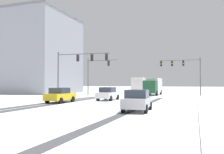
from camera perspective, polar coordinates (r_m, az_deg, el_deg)
The scene contains 12 objects.
wheel_track_left_lane at distance 24.06m, azimuth -15.49°, elevation -6.45°, with size 1.19×30.62×0.01m, color #4C4C51.
wheel_track_right_lane at distance 24.86m, azimuth -18.10°, elevation -6.26°, with size 1.15×30.62×0.01m, color #4C4C51.
wheel_track_center at distance 20.43m, azimuth 5.55°, elevation -7.39°, with size 0.72×30.62×0.01m, color #4C4C51.
traffic_signal_far_right at distance 43.71m, azimuth 16.36°, elevation 2.14°, with size 6.98×0.52×6.50m.
traffic_signal_far_left at distance 42.99m, azimuth -3.78°, elevation 1.61°, with size 5.83×0.58×6.50m.
traffic_signal_near_left at distance 33.60m, azimuth -7.94°, elevation 3.20°, with size 7.58×0.69×6.50m.
car_white_lead at distance 30.07m, azimuth -0.96°, elevation -3.94°, with size 1.88×4.12×1.62m.
car_yellow_cab_second at distance 27.08m, azimuth -12.05°, elevation -4.18°, with size 1.85×4.11×1.62m.
car_silver_third at distance 18.50m, azimuth 5.97°, elevation -5.48°, with size 2.02×4.19×1.62m.
bus_oncoming at distance 57.58m, azimuth 6.94°, elevation -1.58°, with size 2.87×11.06×3.38m.
box_truck_delivery at distance 44.00m, azimuth 9.63°, elevation -2.07°, with size 2.37×7.43×3.02m.
office_building_far_left_block at distance 59.38m, azimuth -21.44°, elevation 4.91°, with size 25.97×16.01×17.20m.
Camera 1 is at (8.74, -5.83, 2.12)m, focal length 38.96 mm.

